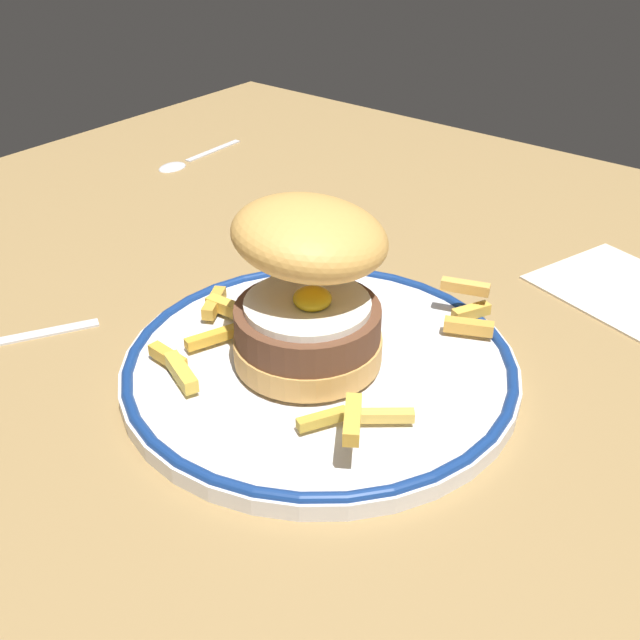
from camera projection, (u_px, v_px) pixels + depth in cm
name	position (u px, v px, depth cm)	size (l,w,h in cm)	color
ground_plane	(367.00, 380.00, 57.02)	(118.19, 101.76, 4.00)	olive
dinner_plate	(320.00, 365.00, 53.78)	(27.90, 27.90, 1.60)	silver
burger	(309.00, 283.00, 51.00)	(15.13, 15.18, 11.49)	tan
fries_pile	(303.00, 340.00, 53.59)	(20.92, 21.84, 2.84)	gold
spoon	(181.00, 161.00, 89.54)	(2.74, 13.36, 0.90)	silver
napkin	(622.00, 288.00, 64.43)	(12.48, 11.45, 0.40)	silver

